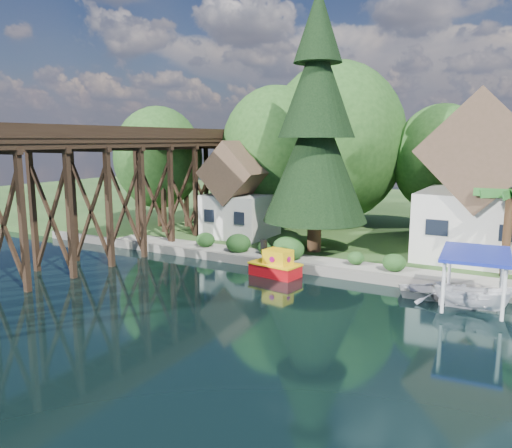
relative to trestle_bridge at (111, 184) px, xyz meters
The scene contains 14 objects.
ground 17.64m from the trestle_bridge, 17.91° to the right, with size 140.00×140.00×0.00m, color black.
bank 33.36m from the trestle_bridge, 60.97° to the left, with size 140.00×52.00×0.50m, color #25451B.
seawall 20.82m from the trestle_bridge, ahead, with size 60.00×0.40×0.62m, color slate.
promenade 22.90m from the trestle_bridge, 10.63° to the left, with size 50.00×2.60×0.06m, color gray.
trestle_bridge is the anchor object (origin of this frame).
house_left 25.42m from the trestle_bridge, 25.21° to the left, with size 7.64×8.64×11.02m.
shed 10.69m from the trestle_bridge, 61.81° to the left, with size 5.09×5.40×7.85m.
bg_trees 23.48m from the trestle_bridge, 43.41° to the left, with size 49.90×13.30×10.57m.
shrubs 12.79m from the trestle_bridge, 19.72° to the left, with size 15.76×2.47×1.70m.
conifer 14.88m from the trestle_bridge, 29.14° to the left, with size 7.33×7.33×18.04m.
palm_tree 25.68m from the trestle_bridge, 14.26° to the left, with size 4.82×4.82×5.42m.
tugboat 13.29m from the trestle_bridge, ahead, with size 3.32×2.15×2.25m.
boat_white_a 22.72m from the trestle_bridge, ahead, with size 3.09×4.33×0.90m, color silver.
boat_canopy 24.17m from the trestle_bridge, ahead, with size 3.79×4.80×2.94m.
Camera 1 is at (10.09, -20.43, 8.45)m, focal length 35.00 mm.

